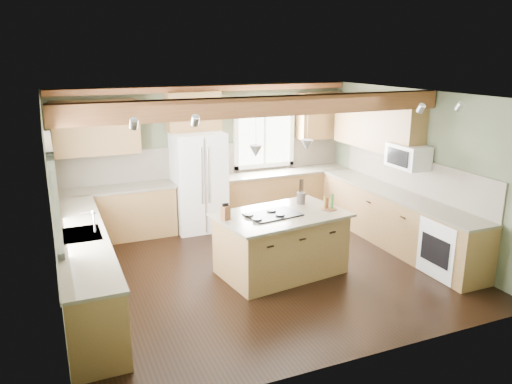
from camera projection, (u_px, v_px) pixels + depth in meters
name	position (u px, v px, depth m)	size (l,w,h in m)	color
floor	(260.00, 269.00, 7.54)	(5.60, 5.60, 0.00)	black
ceiling	(261.00, 95.00, 6.84)	(5.60, 5.60, 0.00)	silver
wall_back	(208.00, 155.00, 9.41)	(5.60, 5.60, 0.00)	#414B35
wall_left	(52.00, 210.00, 6.14)	(5.00, 5.00, 0.00)	#414B35
wall_right	(416.00, 169.00, 8.24)	(5.00, 5.00, 0.00)	#414B35
ceiling_beam	(267.00, 106.00, 6.70)	(5.55, 0.26, 0.26)	brown
soffit_trim	(208.00, 88.00, 8.98)	(5.55, 0.20, 0.10)	brown
backsplash_back	(208.00, 160.00, 9.42)	(5.58, 0.03, 0.58)	brown
backsplash_right	(412.00, 174.00, 8.31)	(0.03, 3.70, 0.58)	brown
base_cab_back_left	(116.00, 214.00, 8.70)	(2.02, 0.60, 0.88)	brown
counter_back_left	(114.00, 189.00, 8.58)	(2.06, 0.64, 0.04)	#4E4839
base_cab_back_right	(285.00, 194.00, 9.93)	(2.62, 0.60, 0.88)	brown
counter_back_right	(285.00, 172.00, 9.81)	(2.66, 0.64, 0.04)	#4E4839
base_cab_left	(84.00, 268.00, 6.53)	(0.60, 3.70, 0.88)	brown
counter_left	(81.00, 235.00, 6.40)	(0.64, 3.74, 0.04)	#4E4839
base_cab_right	(395.00, 220.00, 8.41)	(0.60, 3.70, 0.88)	brown
counter_right	(397.00, 194.00, 8.28)	(0.64, 3.74, 0.04)	#4E4839
upper_cab_back_left	(96.00, 128.00, 8.33)	(1.40, 0.35, 0.90)	brown
upper_cab_over_fridge	(193.00, 111.00, 8.91)	(0.96, 0.35, 0.70)	brown
upper_cab_right	(376.00, 124.00, 8.80)	(0.35, 2.20, 0.90)	brown
upper_cab_back_corner	(320.00, 116.00, 9.94)	(0.90, 0.35, 0.90)	brown
window_left	(52.00, 189.00, 6.12)	(0.04, 1.60, 1.05)	white
window_back	(264.00, 138.00, 9.75)	(1.10, 0.04, 1.00)	white
sink	(81.00, 235.00, 6.40)	(0.50, 0.65, 0.03)	#262628
faucet	(94.00, 223.00, 6.43)	(0.02, 0.02, 0.28)	#B2B2B7
dishwasher	(95.00, 315.00, 5.38)	(0.60, 0.60, 0.84)	white
oven	(451.00, 247.00, 7.25)	(0.60, 0.72, 0.84)	white
microwave	(408.00, 156.00, 8.05)	(0.40, 0.70, 0.38)	white
pendant_left	(256.00, 151.00, 6.74)	(0.18, 0.18, 0.16)	#B2B2B7
pendant_right	(307.00, 145.00, 7.16)	(0.18, 0.18, 0.16)	#B2B2B7
refrigerator	(199.00, 182.00, 9.07)	(0.90, 0.74, 1.80)	white
island	(281.00, 245.00, 7.34)	(1.72, 1.05, 0.88)	olive
island_top	(281.00, 215.00, 7.21)	(1.84, 1.17, 0.04)	#4E4839
cooktop	(273.00, 214.00, 7.14)	(0.75, 0.50, 0.02)	black
knife_block	(226.00, 213.00, 6.92)	(0.12, 0.09, 0.20)	brown
utensil_crock	(301.00, 198.00, 7.66)	(0.13, 0.13, 0.18)	#3C3430
bottle_tray	(329.00, 202.00, 7.38)	(0.24, 0.24, 0.22)	#5A331B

